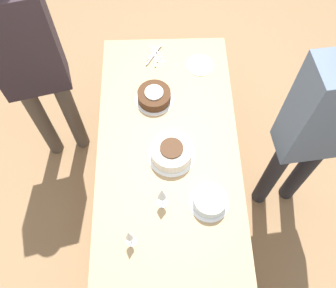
{
  "coord_description": "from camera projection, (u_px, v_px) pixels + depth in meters",
  "views": [
    {
      "loc": [
        1.06,
        -0.03,
        2.8
      ],
      "look_at": [
        0.0,
        0.0,
        0.8
      ],
      "focal_mm": 40.0,
      "sensor_mm": 36.0,
      "label": 1
    }
  ],
  "objects": [
    {
      "name": "cake_front_chocolate",
      "position": [
        154.0,
        96.0,
        2.44
      ],
      "size": [
        0.26,
        0.26,
        0.09
      ],
      "color": "white",
      "rests_on": "dining_table"
    },
    {
      "name": "cake_back_decorated",
      "position": [
        210.0,
        201.0,
        2.1
      ],
      "size": [
        0.23,
        0.23,
        0.08
      ],
      "color": "white",
      "rests_on": "dining_table"
    },
    {
      "name": "person_cutting",
      "position": [
        28.0,
        60.0,
        2.21
      ],
      "size": [
        0.31,
        0.44,
        1.77
      ],
      "rotation": [
        0.0,
        0.0,
        1.81
      ],
      "color": "#4C4238",
      "rests_on": "ground_plane"
    },
    {
      "name": "dining_table",
      "position": [
        168.0,
        155.0,
        2.39
      ],
      "size": [
        1.78,
        0.87,
        0.75
      ],
      "color": "tan",
      "rests_on": "ground_plane"
    },
    {
      "name": "cake_center_white",
      "position": [
        171.0,
        152.0,
        2.24
      ],
      "size": [
        0.29,
        0.29,
        0.1
      ],
      "color": "white",
      "rests_on": "dining_table"
    },
    {
      "name": "wine_glass_near",
      "position": [
        162.0,
        194.0,
        2.01
      ],
      "size": [
        0.06,
        0.06,
        0.2
      ],
      "color": "silver",
      "rests_on": "dining_table"
    },
    {
      "name": "dessert_plate_left",
      "position": [
        200.0,
        65.0,
        2.6
      ],
      "size": [
        0.19,
        0.19,
        0.01
      ],
      "color": "silver",
      "rests_on": "dining_table"
    },
    {
      "name": "fork_pile",
      "position": [
        155.0,
        55.0,
        2.64
      ],
      "size": [
        0.21,
        0.14,
        0.02
      ],
      "color": "silver",
      "rests_on": "dining_table"
    },
    {
      "name": "wine_glass_far",
      "position": [
        129.0,
        236.0,
        1.91
      ],
      "size": [
        0.06,
        0.06,
        0.2
      ],
      "color": "silver",
      "rests_on": "dining_table"
    },
    {
      "name": "ground_plane",
      "position": [
        168.0,
        191.0,
        2.97
      ],
      "size": [
        12.0,
        12.0,
        0.0
      ],
      "primitive_type": "plane",
      "color": "#8E6B47"
    },
    {
      "name": "person_watching",
      "position": [
        321.0,
        125.0,
        2.01
      ],
      "size": [
        0.26,
        0.42,
        1.76
      ],
      "rotation": [
        0.0,
        0.0,
        -1.46
      ],
      "color": "#232328",
      "rests_on": "ground_plane"
    }
  ]
}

